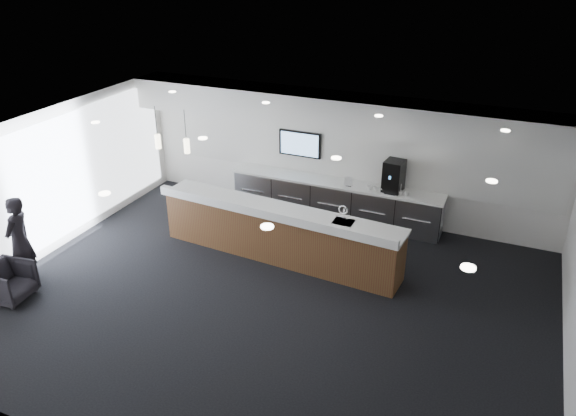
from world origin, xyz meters
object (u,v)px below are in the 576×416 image
at_px(service_counter, 279,233).
at_px(coffee_machine, 394,176).
at_px(armchair, 9,282).
at_px(lounge_guest, 19,241).

xyz_separation_m(service_counter, coffee_machine, (1.80, 2.21, 0.73)).
bearing_deg(coffee_machine, service_counter, -123.50).
bearing_deg(armchair, service_counter, -56.28).
xyz_separation_m(coffee_machine, armchair, (-5.74, -5.54, -0.95)).
distance_m(service_counter, lounge_guest, 4.98).
xyz_separation_m(service_counter, armchair, (-3.94, -3.33, -0.22)).
bearing_deg(coffee_machine, armchair, -130.35).
bearing_deg(service_counter, coffee_machine, 54.96).
bearing_deg(coffee_machine, lounge_guest, -134.47).
bearing_deg(lounge_guest, armchair, 4.55).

